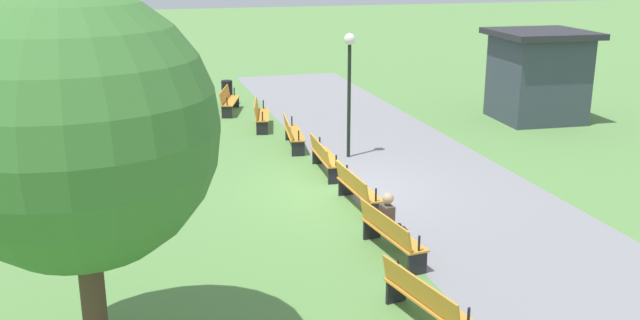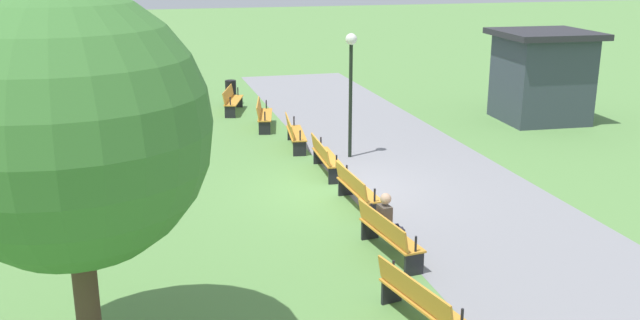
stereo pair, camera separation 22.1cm
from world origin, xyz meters
TOP-DOWN VIEW (x-y plane):
  - ground_plane at (0.00, 0.00)m, footprint 120.00×120.00m
  - path_paving at (0.00, 2.39)m, footprint 33.82×4.77m
  - bench_0 at (-9.43, -1.45)m, footprint 2.01×1.01m
  - bench_1 at (-6.78, -0.78)m, footprint 2.01×0.87m
  - bench_2 at (-4.09, -0.33)m, footprint 2.00×0.71m
  - bench_3 at (-1.37, -0.10)m, footprint 1.97×0.55m
  - bench_4 at (1.37, -0.10)m, footprint 1.97×0.55m
  - bench_5 at (4.09, -0.33)m, footprint 2.00×0.71m
  - bench_6 at (6.78, -0.78)m, footprint 2.01×0.87m
  - person_seated at (3.82, -0.21)m, footprint 0.37×0.55m
  - tree_0 at (6.70, -5.64)m, footprint 3.64×3.64m
  - lamp_post at (-2.72, 1.01)m, footprint 0.32×0.32m
  - trash_bin at (-10.88, -1.29)m, footprint 0.42×0.42m
  - kiosk at (-5.45, 8.72)m, footprint 3.23×3.30m

SIDE VIEW (x-z plane):
  - ground_plane at x=0.00m, z-range 0.00..0.00m
  - path_paving at x=0.00m, z-range 0.00..0.01m
  - trash_bin at x=-10.88m, z-range 0.00..0.93m
  - bench_0 at x=-9.43m, z-range 0.03..0.92m
  - bench_1 at x=-6.78m, z-range 0.03..0.92m
  - bench_2 at x=-4.09m, z-range 0.03..0.92m
  - bench_3 at x=-1.37m, z-range 0.03..0.92m
  - bench_4 at x=1.37m, z-range 0.03..0.92m
  - bench_5 at x=4.09m, z-range 0.03..0.92m
  - bench_6 at x=6.78m, z-range 0.03..0.92m
  - person_seated at x=3.82m, z-range 0.04..1.24m
  - kiosk at x=-5.45m, z-range 0.04..3.14m
  - lamp_post at x=-2.72m, z-range 0.73..4.25m
  - tree_0 at x=6.70m, z-range 0.82..6.14m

